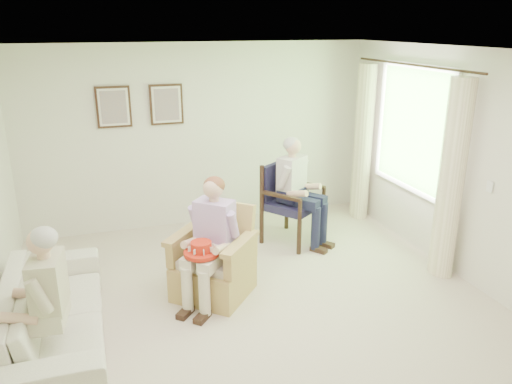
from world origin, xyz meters
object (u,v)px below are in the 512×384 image
Objects in this scene: person_dark at (296,184)px; person_sofa at (44,296)px; person_wicker at (214,233)px; red_hat at (201,250)px; wood_armchair at (290,198)px; wicker_armchair at (213,267)px; sofa at (53,313)px; hatbox at (214,274)px.

person_dark is 1.10× the size of person_sofa.
person_wicker is 0.25m from red_hat.
wood_armchair is 2.98× the size of red_hat.
red_hat is at bearing -80.72° from wicker_armchair.
red_hat is (1.43, 0.18, 0.35)m from sofa.
sofa is 1.69m from person_wicker.
wicker_armchair is 0.74× the size of person_wicker.
sofa is (-2.96, -1.58, -0.26)m from wood_armchair.
red_hat reaches higher than sofa.
person_wicker is 1.02× the size of person_sofa.
sofa is (-1.60, -0.45, 0.01)m from wicker_armchair.
wood_armchair is (1.36, 1.13, 0.27)m from wicker_armchair.
wicker_armchair is 1.87m from person_sofa.
red_hat is 0.57× the size of hatbox.
wood_armchair is at bearing 53.85° from person_dark.
hatbox is (-1.36, -1.16, -0.34)m from wood_armchair.
wood_armchair is at bearing 131.54° from person_sofa.
wood_armchair is 0.31m from person_dark.
person_wicker is 1.74m from person_dark.
wicker_armchair is 1.75m from person_dark.
person_wicker is (-1.36, -1.26, 0.18)m from wood_armchair.
sofa is at bearing -122.74° from wicker_armchair.
wicker_armchair is 0.08m from hatbox.
person_wicker reaches higher than wood_armchair.
sofa is 1.70× the size of person_sofa.
person_dark reaches higher than person_sofa.
sofa is at bearing -165.59° from hatbox.
person_dark is (0.00, -0.17, 0.26)m from wood_armchair.
person_wicker is 1.77m from person_sofa.
person_dark is at bearing 36.03° from hatbox.
red_hat is 0.52m from hatbox.
person_wicker is (1.60, 0.32, 0.45)m from sofa.
person_dark is at bearing -64.69° from sofa.
person_sofa is 3.62× the size of red_hat.
person_wicker is at bearing 122.57° from person_sofa.
person_sofa is (-2.96, -1.83, -0.10)m from person_dark.
wood_armchair is 2.08m from red_hat.
person_sofa reaches higher than sofa.
person_dark is at bearing 38.54° from red_hat.
person_dark reaches higher than hatbox.
person_sofa is (-1.60, -0.75, -0.03)m from person_wicker.
wicker_armchair is at bearing 126.27° from person_sofa.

